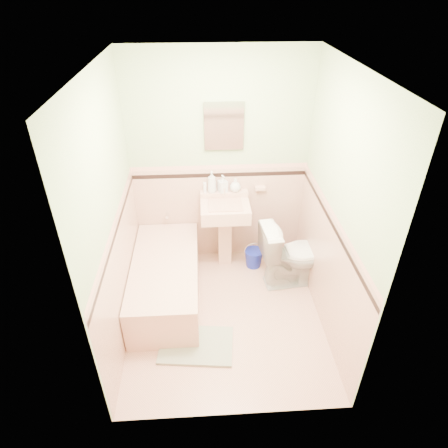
{
  "coord_description": "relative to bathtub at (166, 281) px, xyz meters",
  "views": [
    {
      "loc": [
        -0.2,
        -2.91,
        3.09
      ],
      "look_at": [
        0.0,
        0.25,
        1.0
      ],
      "focal_mm": 31.19,
      "sensor_mm": 36.0,
      "label": 1
    }
  ],
  "objects": [
    {
      "name": "floor",
      "position": [
        0.63,
        -0.33,
        -0.23
      ],
      "size": [
        2.2,
        2.2,
        0.0
      ],
      "primitive_type": "plane",
      "color": "#E4AC95",
      "rests_on": "ground"
    },
    {
      "name": "ceiling",
      "position": [
        0.63,
        -0.33,
        2.27
      ],
      "size": [
        2.2,
        2.2,
        0.0
      ],
      "primitive_type": "plane",
      "rotation": [
        3.14,
        0.0,
        0.0
      ],
      "color": "white",
      "rests_on": "ground"
    },
    {
      "name": "wall_back",
      "position": [
        0.63,
        0.77,
        1.02
      ],
      "size": [
        2.5,
        0.0,
        2.5
      ],
      "primitive_type": "plane",
      "rotation": [
        1.57,
        0.0,
        0.0
      ],
      "color": "beige",
      "rests_on": "ground"
    },
    {
      "name": "wall_front",
      "position": [
        0.63,
        -1.43,
        1.02
      ],
      "size": [
        2.5,
        0.0,
        2.5
      ],
      "primitive_type": "plane",
      "rotation": [
        -1.57,
        0.0,
        0.0
      ],
      "color": "beige",
      "rests_on": "ground"
    },
    {
      "name": "wall_left",
      "position": [
        -0.37,
        -0.33,
        1.02
      ],
      "size": [
        0.0,
        2.5,
        2.5
      ],
      "primitive_type": "plane",
      "rotation": [
        1.57,
        0.0,
        1.57
      ],
      "color": "beige",
      "rests_on": "ground"
    },
    {
      "name": "wall_right",
      "position": [
        1.63,
        -0.33,
        1.02
      ],
      "size": [
        0.0,
        2.5,
        2.5
      ],
      "primitive_type": "plane",
      "rotation": [
        1.57,
        0.0,
        -1.57
      ],
      "color": "beige",
      "rests_on": "ground"
    },
    {
      "name": "wainscot_back",
      "position": [
        0.63,
        0.76,
        0.38
      ],
      "size": [
        2.0,
        0.0,
        2.0
      ],
      "primitive_type": "plane",
      "rotation": [
        1.57,
        0.0,
        0.0
      ],
      "color": "beige",
      "rests_on": "ground"
    },
    {
      "name": "wainscot_front",
      "position": [
        0.63,
        -1.42,
        0.38
      ],
      "size": [
        2.0,
        0.0,
        2.0
      ],
      "primitive_type": "plane",
      "rotation": [
        -1.57,
        0.0,
        0.0
      ],
      "color": "beige",
      "rests_on": "ground"
    },
    {
      "name": "wainscot_left",
      "position": [
        -0.36,
        -0.33,
        0.38
      ],
      "size": [
        0.0,
        2.2,
        2.2
      ],
      "primitive_type": "plane",
      "rotation": [
        1.57,
        0.0,
        1.57
      ],
      "color": "beige",
      "rests_on": "ground"
    },
    {
      "name": "wainscot_right",
      "position": [
        1.62,
        -0.33,
        0.38
      ],
      "size": [
        0.0,
        2.2,
        2.2
      ],
      "primitive_type": "plane",
      "rotation": [
        1.57,
        0.0,
        -1.57
      ],
      "color": "beige",
      "rests_on": "ground"
    },
    {
      "name": "accent_back",
      "position": [
        0.63,
        0.75,
        0.9
      ],
      "size": [
        2.0,
        0.0,
        2.0
      ],
      "primitive_type": "plane",
      "rotation": [
        1.57,
        0.0,
        0.0
      ],
      "color": "black",
      "rests_on": "ground"
    },
    {
      "name": "accent_front",
      "position": [
        0.63,
        -1.41,
        0.9
      ],
      "size": [
        2.0,
        0.0,
        2.0
      ],
      "primitive_type": "plane",
      "rotation": [
        -1.57,
        0.0,
        0.0
      ],
      "color": "black",
      "rests_on": "ground"
    },
    {
      "name": "accent_left",
      "position": [
        -0.35,
        -0.33,
        0.89
      ],
      "size": [
        0.0,
        2.2,
        2.2
      ],
      "primitive_type": "plane",
      "rotation": [
        1.57,
        0.0,
        1.57
      ],
      "color": "black",
      "rests_on": "ground"
    },
    {
      "name": "accent_right",
      "position": [
        1.61,
        -0.33,
        0.89
      ],
      "size": [
        0.0,
        2.2,
        2.2
      ],
      "primitive_type": "plane",
      "rotation": [
        1.57,
        0.0,
        -1.57
      ],
      "color": "black",
      "rests_on": "ground"
    },
    {
      "name": "cap_back",
      "position": [
        0.63,
        0.75,
        0.99
      ],
      "size": [
        2.0,
        0.0,
        2.0
      ],
      "primitive_type": "plane",
      "rotation": [
        1.57,
        0.0,
        0.0
      ],
      "color": "#E4A28E",
      "rests_on": "ground"
    },
    {
      "name": "cap_front",
      "position": [
        0.63,
        -1.41,
        0.99
      ],
      "size": [
        2.0,
        0.0,
        2.0
      ],
      "primitive_type": "plane",
      "rotation": [
        -1.57,
        0.0,
        0.0
      ],
      "color": "#E4A28E",
      "rests_on": "ground"
    },
    {
      "name": "cap_left",
      "position": [
        -0.35,
        -0.33,
        1.0
      ],
      "size": [
        0.0,
        2.2,
        2.2
      ],
      "primitive_type": "plane",
      "rotation": [
        1.57,
        0.0,
        1.57
      ],
      "color": "#E4A28E",
      "rests_on": "ground"
    },
    {
      "name": "cap_right",
      "position": [
        1.61,
        -0.33,
        1.0
      ],
      "size": [
        0.0,
        2.2,
        2.2
      ],
      "primitive_type": "plane",
      "rotation": [
        1.57,
        0.0,
        -1.57
      ],
      "color": "#E4A28E",
      "rests_on": "ground"
    },
    {
      "name": "bathtub",
      "position": [
        0.0,
        0.0,
        0.0
      ],
      "size": [
        0.7,
        1.5,
        0.45
      ],
      "primitive_type": "cube",
      "color": "#DEAA93",
      "rests_on": "floor"
    },
    {
      "name": "tub_faucet",
      "position": [
        0.0,
        0.72,
        0.41
      ],
      "size": [
        0.04,
        0.12,
        0.04
      ],
      "primitive_type": "cylinder",
      "rotation": [
        1.57,
        0.0,
        0.0
      ],
      "color": "silver",
      "rests_on": "wall_back"
    },
    {
      "name": "sink",
      "position": [
        0.68,
        0.53,
        0.21
      ],
      "size": [
        0.55,
        0.48,
        0.87
      ],
      "primitive_type": null,
      "color": "#DEAA93",
      "rests_on": "floor"
    },
    {
      "name": "sink_faucet",
      "position": [
        0.68,
        0.67,
        0.72
      ],
      "size": [
        0.02,
        0.02,
        0.1
      ],
      "primitive_type": "cylinder",
      "color": "silver",
      "rests_on": "sink"
    },
    {
      "name": "medicine_cabinet",
      "position": [
        0.68,
        0.74,
        1.47
      ],
      "size": [
        0.39,
        0.04,
        0.48
      ],
      "primitive_type": "cube",
      "color": "white",
      "rests_on": "wall_back"
    },
    {
      "name": "soap_dish",
      "position": [
        1.1,
        0.73,
        0.72
      ],
      "size": [
        0.12,
        0.07,
        0.04
      ],
      "primitive_type": "cube",
      "color": "#DEAA93",
      "rests_on": "wall_back"
    },
    {
      "name": "soap_bottle_left",
      "position": [
        0.54,
        0.71,
        0.83
      ],
      "size": [
        0.11,
        0.11,
        0.26
      ],
      "primitive_type": "imported",
      "rotation": [
        0.0,
        0.0,
        -0.11
      ],
      "color": "#B2B2B2",
      "rests_on": "sink"
    },
    {
      "name": "soap_bottle_mid",
      "position": [
        0.66,
        0.71,
        0.81
      ],
      "size": [
        0.12,
        0.12,
        0.2
      ],
      "primitive_type": "imported",
      "rotation": [
        0.0,
        0.0,
        0.41
      ],
      "color": "#B2B2B2",
      "rests_on": "sink"
    },
    {
      "name": "soap_bottle_right",
      "position": [
        0.81,
        0.71,
        0.78
      ],
      "size": [
        0.14,
        0.14,
        0.16
      ],
      "primitive_type": "imported",
      "rotation": [
        0.0,
        0.0,
        -0.15
      ],
      "color": "#B2B2B2",
      "rests_on": "sink"
    },
    {
      "name": "tube",
      "position": [
        0.46,
        0.71,
        0.76
      ],
      "size": [
        0.05,
        0.05,
        0.12
      ],
      "primitive_type": "cylinder",
      "rotation": [
        0.0,
        0.0,
        0.31
      ],
      "color": "white",
      "rests_on": "sink"
    },
    {
      "name": "toilet",
      "position": [
        1.44,
        0.17,
        0.17
      ],
      "size": [
        0.81,
        0.52,
        0.78
      ],
      "primitive_type": "imported",
      "rotation": [
        0.0,
        0.0,
        1.68
      ],
      "color": "white",
      "rests_on": "floor"
    },
    {
      "name": "bucket",
      "position": [
        1.03,
        0.48,
        -0.11
      ],
      "size": [
        0.29,
        0.29,
        0.22
      ],
      "primitive_type": null,
      "rotation": [
        0.0,
        0.0,
        -0.36
      ],
      "color": "#1320A3",
      "rests_on": "floor"
    },
    {
      "name": "bath_mat",
      "position": [
        0.32,
        -0.71,
        -0.21
      ],
      "size": [
        0.75,
        0.54,
        0.03
      ],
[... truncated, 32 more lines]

